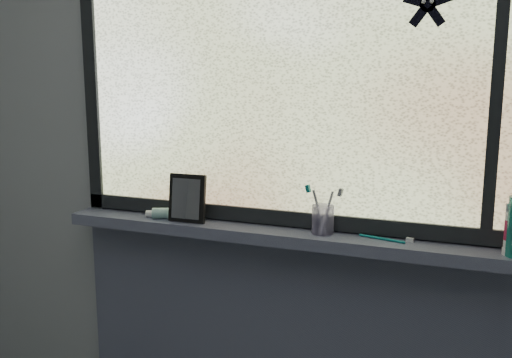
{
  "coord_description": "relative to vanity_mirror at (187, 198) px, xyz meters",
  "views": [
    {
      "loc": [
        0.55,
        -0.49,
        1.53
      ],
      "look_at": [
        -0.04,
        1.05,
        1.22
      ],
      "focal_mm": 40.0,
      "sensor_mm": 36.0,
      "label": 1
    }
  ],
  "objects": [
    {
      "name": "toothbrush_cup",
      "position": [
        0.47,
        0.02,
        -0.04
      ],
      "size": [
        0.08,
        0.08,
        0.09
      ],
      "primitive_type": "cylinder",
      "rotation": [
        0.0,
        0.0,
        -0.14
      ],
      "color": "#B5A8DF",
      "rests_on": "windowsill"
    },
    {
      "name": "frame_bottom",
      "position": [
        0.36,
        0.06,
        -0.05
      ],
      "size": [
        1.6,
        0.03,
        0.05
      ],
      "primitive_type": "cube",
      "color": "black",
      "rests_on": "windowsill"
    },
    {
      "name": "toothbrush_lying",
      "position": [
        0.66,
        0.02,
        -0.08
      ],
      "size": [
        0.18,
        0.06,
        0.01
      ],
      "primitive_type": null,
      "rotation": [
        0.0,
        0.0,
        -0.25
      ],
      "color": "#0D7979",
      "rests_on": "windowsill"
    },
    {
      "name": "windowsill",
      "position": [
        0.36,
        0.02,
        -0.1
      ],
      "size": [
        1.62,
        0.14,
        0.04
      ],
      "primitive_type": "cube",
      "color": "#545870",
      "rests_on": "wall_back"
    },
    {
      "name": "starfish_sticker",
      "position": [
        0.76,
        0.06,
        0.62
      ],
      "size": [
        0.15,
        0.02,
        0.15
      ],
      "primitive_type": null,
      "color": "black",
      "rests_on": "window_pane"
    },
    {
      "name": "toothpaste_tube",
      "position": [
        -0.08,
        0.0,
        -0.06
      ],
      "size": [
        0.22,
        0.12,
        0.04
      ],
      "primitive_type": null,
      "rotation": [
        0.0,
        0.0,
        0.35
      ],
      "color": "white",
      "rests_on": "windowsill"
    },
    {
      "name": "frame_mullion",
      "position": [
        0.96,
        0.06,
        0.43
      ],
      "size": [
        0.03,
        0.03,
        1.0
      ],
      "primitive_type": "cube",
      "color": "black",
      "rests_on": "wall_back"
    },
    {
      "name": "frame_left",
      "position": [
        -0.42,
        0.06,
        0.43
      ],
      "size": [
        0.05,
        0.03,
        1.1
      ],
      "primitive_type": "cube",
      "color": "black",
      "rests_on": "wall_back"
    },
    {
      "name": "wall_back",
      "position": [
        0.36,
        0.09,
        0.15
      ],
      "size": [
        3.0,
        0.01,
        2.5
      ],
      "primitive_type": "cube",
      "color": "#9EA3A8",
      "rests_on": "ground"
    },
    {
      "name": "window_pane",
      "position": [
        0.36,
        0.07,
        0.43
      ],
      "size": [
        1.5,
        0.01,
        1.0
      ],
      "primitive_type": "cube",
      "color": "silver",
      "rests_on": "wall_back"
    },
    {
      "name": "vanity_mirror",
      "position": [
        0.0,
        0.0,
        0.0
      ],
      "size": [
        0.13,
        0.07,
        0.17
      ],
      "primitive_type": "cube",
      "rotation": [
        0.0,
        0.0,
        0.03
      ],
      "color": "black",
      "rests_on": "windowsill"
    }
  ]
}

